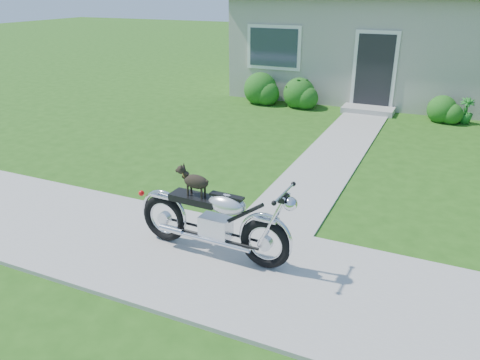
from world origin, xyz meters
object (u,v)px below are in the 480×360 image
house (443,26)px  potted_plant_left (295,92)px  motorcycle_with_dog (215,219)px  potted_plant_right (466,111)px

house → potted_plant_left: house is taller
house → potted_plant_left: (-3.64, -3.44, -1.74)m
house → motorcycle_with_dog: bearing=-99.3°
potted_plant_left → motorcycle_with_dog: motorcycle_with_dog is taller
potted_plant_left → potted_plant_right: (4.60, 0.00, -0.09)m
motorcycle_with_dog → potted_plant_right: bearing=73.3°
potted_plant_left → motorcycle_with_dog: (1.70, -8.42, 0.13)m
potted_plant_left → potted_plant_right: 4.60m
house → potted_plant_left: bearing=-136.5°
house → potted_plant_right: bearing=-74.3°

